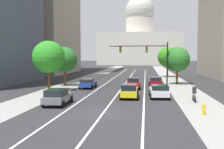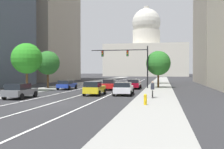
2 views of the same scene
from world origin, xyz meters
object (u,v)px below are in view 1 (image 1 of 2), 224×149
Objects in this scene: capitol_building at (140,42)px; car_white at (159,91)px; street_tree_near_right at (177,59)px; street_tree_mid_left at (49,57)px; fire_hydrant at (204,109)px; street_tree_near_left at (65,60)px; car_yellow at (129,91)px; street_tree_mid_right at (168,57)px; car_red at (133,83)px; traffic_signal_mast at (148,54)px; car_crimson at (155,81)px; car_gray at (57,97)px; car_blue at (88,83)px; cyclist at (194,94)px.

capitol_building is 9.63× the size of car_white.
street_tree_mid_left is (-17.63, -10.88, 0.43)m from street_tree_near_right.
fire_hydrant is 0.15× the size of street_tree_near_left.
car_yellow is 4.66× the size of fire_hydrant.
car_yellow is 0.65× the size of street_tree_mid_right.
street_tree_near_right reaches higher than car_white.
car_red is 12.16m from street_tree_mid_left.
traffic_signal_mast is at bearing -9.68° from car_yellow.
car_crimson is 19.14m from street_tree_mid_right.
car_gray is 0.44× the size of traffic_signal_mast.
car_gray is 13.04m from fire_hydrant.
car_white is 0.67× the size of street_tree_mid_right.
capitol_building reaches higher than car_white.
car_yellow is 14.78m from traffic_signal_mast.
car_blue is at bearing 49.86° from car_white.
street_tree_mid_right is (-0.09, 31.63, 3.53)m from cyclist.
fire_hydrant is 0.53× the size of cyclist.
street_tree_mid_left is at bearing 66.69° from car_yellow.
car_crimson is at bearing 27.10° from street_tree_mid_left.
car_red is (6.48, 13.39, 0.01)m from car_gray.
street_tree_near_left is (-16.95, 18.33, 3.60)m from fire_hydrant.
car_red is 0.99× the size of car_crimson.
cyclist is at bearing -73.98° from traffic_signal_mast.
car_red is 0.48× the size of traffic_signal_mast.
car_blue is (-9.72, 7.57, -0.04)m from car_white.
cyclist is 0.26× the size of street_tree_mid_left.
street_tree_near_left is at bearing 51.74° from car_white.
street_tree_mid_right is (3.26, 29.39, 3.59)m from car_white.
street_tree_near_left is (-17.51, -4.45, 0.01)m from street_tree_near_right.
car_white is 1.00× the size of car_blue.
cyclist is 31.82m from street_tree_mid_right.
fire_hydrant is at bearing -86.30° from capitol_building.
street_tree_mid_right is at bearing 74.79° from traffic_signal_mast.
street_tree_mid_right is (12.98, 21.82, 3.63)m from car_blue.
street_tree_mid_left is (-17.40, 5.94, 3.63)m from cyclist.
cyclist is 0.26× the size of street_tree_mid_right.
capitol_building reaches higher than car_gray.
street_tree_mid_left reaches higher than fire_hydrant.
street_tree_mid_left is (-9.17, -110.37, -7.74)m from capitol_building.
car_blue is 0.73× the size of street_tree_near_right.
car_white is 4.85× the size of fire_hydrant.
car_white is at bearing -78.38° from car_yellow.
street_tree_mid_left is 6.45m from street_tree_near_left.
car_blue is 16.35m from cyclist.
car_red is 0.75× the size of street_tree_near_left.
car_red is 22.73m from street_tree_mid_right.
traffic_signal_mast is at bearing 16.34° from cyclist.
street_tree_near_left is at bearing -131.73° from street_tree_mid_right.
car_yellow is 31.02m from street_tree_mid_right.
car_crimson is at bearing -71.82° from car_blue.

